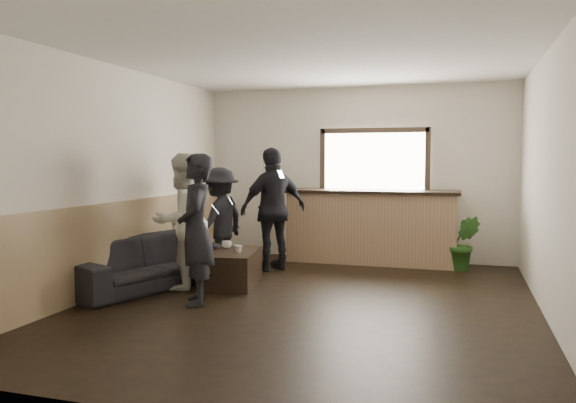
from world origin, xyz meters
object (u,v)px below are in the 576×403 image
(potted_plant, at_px, (464,243))
(person_d, at_px, (273,209))
(sofa, at_px, (148,262))
(person_c, at_px, (220,220))
(person_a, at_px, (196,229))
(bar_counter, at_px, (371,222))
(coffee_table, at_px, (234,268))
(cup_b, at_px, (238,249))
(person_b, at_px, (182,221))
(cup_a, at_px, (227,245))

(potted_plant, xyz_separation_m, person_d, (-2.68, -0.78, 0.50))
(sofa, xyz_separation_m, person_c, (0.49, 1.12, 0.44))
(person_d, bearing_deg, person_a, 36.01)
(person_d, bearing_deg, potted_plant, 147.85)
(bar_counter, relative_size, coffee_table, 2.71)
(sofa, distance_m, potted_plant, 4.49)
(person_a, bearing_deg, coffee_table, 150.16)
(cup_b, height_order, potted_plant, potted_plant)
(coffee_table, bearing_deg, cup_b, -46.50)
(potted_plant, xyz_separation_m, person_c, (-3.36, -1.19, 0.35))
(sofa, xyz_separation_m, person_b, (0.45, 0.07, 0.53))
(potted_plant, bearing_deg, sofa, -149.03)
(cup_a, height_order, person_c, person_c)
(person_a, bearing_deg, potted_plant, 107.65)
(cup_b, xyz_separation_m, person_a, (-0.14, -0.90, 0.36))
(bar_counter, distance_m, coffee_table, 2.59)
(sofa, xyz_separation_m, coffee_table, (1.00, 0.43, -0.10))
(person_b, distance_m, person_d, 1.64)
(sofa, relative_size, person_b, 1.29)
(potted_plant, bearing_deg, cup_a, -150.90)
(potted_plant, relative_size, person_d, 0.45)
(cup_a, bearing_deg, coffee_table, -45.41)
(cup_b, bearing_deg, person_b, -157.71)
(coffee_table, bearing_deg, potted_plant, 33.46)
(bar_counter, relative_size, person_c, 1.78)
(person_d, bearing_deg, sofa, 4.47)
(bar_counter, distance_m, potted_plant, 1.44)
(potted_plant, bearing_deg, person_a, -135.15)
(cup_a, distance_m, person_c, 0.65)
(cup_a, bearing_deg, sofa, -142.67)
(cup_a, bearing_deg, person_d, 68.89)
(person_c, bearing_deg, bar_counter, 137.73)
(person_a, distance_m, person_c, 1.75)
(cup_a, height_order, person_b, person_b)
(person_a, xyz_separation_m, person_b, (-0.51, 0.63, 0.01))
(cup_a, xyz_separation_m, person_c, (-0.33, 0.50, 0.27))
(potted_plant, height_order, person_d, person_d)
(cup_a, relative_size, person_a, 0.07)
(coffee_table, bearing_deg, person_b, -146.63)
(sofa, relative_size, person_d, 1.22)
(person_d, bearing_deg, person_c, -16.97)
(coffee_table, bearing_deg, person_d, 81.55)
(cup_a, distance_m, person_b, 0.76)
(potted_plant, relative_size, person_c, 0.53)
(person_a, distance_m, person_b, 0.81)
(cup_b, xyz_separation_m, person_c, (-0.61, 0.79, 0.27))
(person_a, height_order, person_d, person_d)
(bar_counter, xyz_separation_m, coffee_table, (-1.45, -2.11, -0.42))
(cup_b, height_order, person_d, person_d)
(bar_counter, bearing_deg, person_a, -115.68)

